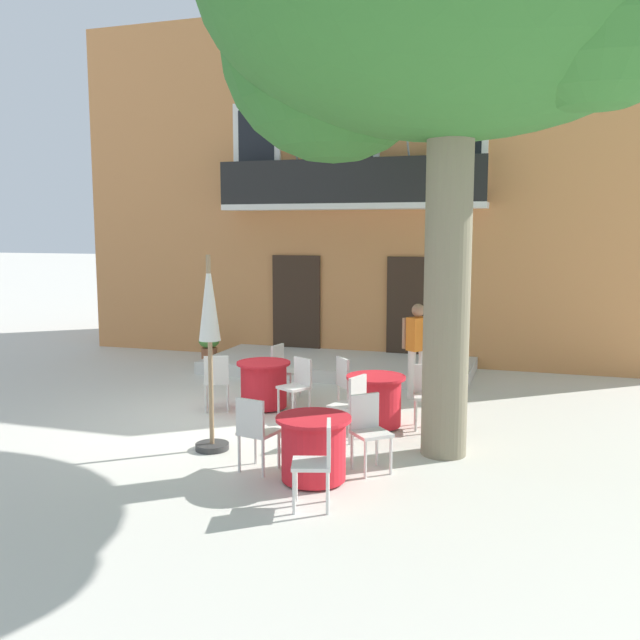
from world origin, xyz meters
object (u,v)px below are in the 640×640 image
at_px(cafe_table_near_tree, 264,384).
at_px(cafe_chair_middle_1, 255,429).
at_px(pedestrian_near_entrance, 417,346).
at_px(cafe_chair_middle_0, 368,427).
at_px(cafe_chair_front_1, 351,403).
at_px(cafe_chair_near_tree_1, 298,383).
at_px(cafe_chair_front_2, 428,391).
at_px(cafe_chair_front_0, 349,381).
at_px(cafe_table_middle, 314,448).
at_px(cafe_chair_near_tree_0, 217,378).
at_px(cafe_chair_middle_2, 319,458).
at_px(cafe_chair_near_tree_2, 283,367).
at_px(cafe_umbrella, 210,324).
at_px(ground_planter_left, 209,346).
at_px(cafe_table_front, 376,401).

height_order(cafe_table_near_tree, cafe_chair_middle_1, cafe_chair_middle_1).
bearing_deg(pedestrian_near_entrance, cafe_chair_middle_0, -89.49).
bearing_deg(pedestrian_near_entrance, cafe_chair_front_1, -100.36).
height_order(cafe_chair_near_tree_1, cafe_chair_front_2, same).
height_order(cafe_chair_front_0, cafe_chair_front_1, same).
bearing_deg(cafe_chair_front_0, pedestrian_near_entrance, 57.07).
distance_m(cafe_table_middle, cafe_chair_middle_0, 0.77).
bearing_deg(cafe_chair_near_tree_0, cafe_chair_middle_2, -49.19).
distance_m(cafe_chair_near_tree_0, cafe_chair_front_0, 2.09).
xyz_separation_m(cafe_chair_near_tree_2, cafe_chair_front_2, (2.63, -1.01, 0.00)).
distance_m(cafe_chair_near_tree_1, cafe_table_middle, 2.76).
bearing_deg(cafe_table_middle, cafe_umbrella, 157.30).
distance_m(cafe_chair_front_1, ground_planter_left, 6.37).
relative_size(cafe_chair_middle_1, pedestrian_near_entrance, 0.56).
xyz_separation_m(cafe_chair_middle_2, cafe_chair_front_2, (0.61, 3.27, 0.00)).
distance_m(cafe_chair_near_tree_1, cafe_umbrella, 2.24).
bearing_deg(cafe_umbrella, cafe_chair_near_tree_0, 114.29).
xyz_separation_m(cafe_table_middle, pedestrian_near_entrance, (0.47, 4.17, 0.53)).
bearing_deg(cafe_chair_front_1, cafe_chair_front_0, 106.79).
xyz_separation_m(cafe_chair_near_tree_1, ground_planter_left, (-3.35, 3.64, -0.19)).
bearing_deg(cafe_chair_front_2, cafe_table_front, -162.63).
height_order(cafe_table_middle, cafe_chair_front_2, cafe_chair_front_2).
xyz_separation_m(cafe_chair_near_tree_2, cafe_chair_front_1, (1.74, -1.97, 0.00)).
bearing_deg(ground_planter_left, cafe_chair_middle_1, -58.80).
bearing_deg(cafe_chair_middle_0, cafe_table_near_tree, 135.13).
relative_size(cafe_chair_front_1, cafe_chair_front_2, 1.00).
xyz_separation_m(cafe_chair_front_1, cafe_chair_front_2, (0.89, 0.96, 0.00)).
distance_m(cafe_table_middle, ground_planter_left, 7.60).
relative_size(cafe_chair_front_2, ground_planter_left, 1.50).
relative_size(cafe_chair_near_tree_0, cafe_chair_near_tree_1, 1.00).
bearing_deg(cafe_chair_middle_2, cafe_chair_near_tree_2, 115.25).
bearing_deg(cafe_chair_middle_2, cafe_chair_front_1, 96.87).
bearing_deg(cafe_chair_near_tree_0, cafe_umbrella, -65.71).
distance_m(cafe_chair_near_tree_0, cafe_chair_front_2, 3.32).
height_order(cafe_chair_near_tree_1, cafe_chair_middle_1, same).
relative_size(cafe_chair_near_tree_0, cafe_chair_middle_0, 1.00).
bearing_deg(cafe_chair_middle_0, cafe_chair_front_0, 110.79).
bearing_deg(cafe_table_middle, cafe_table_front, 85.62).
relative_size(cafe_table_near_tree, cafe_chair_middle_0, 0.95).
height_order(cafe_chair_near_tree_2, cafe_chair_middle_0, same).
relative_size(cafe_chair_middle_2, cafe_chair_front_0, 1.00).
relative_size(cafe_chair_middle_0, cafe_table_front, 1.05).
xyz_separation_m(cafe_chair_middle_2, cafe_chair_front_0, (-0.66, 3.56, 0.00)).
distance_m(cafe_chair_near_tree_0, cafe_table_middle, 3.43).
relative_size(cafe_chair_middle_1, cafe_chair_front_2, 1.00).
bearing_deg(cafe_table_middle, cafe_chair_middle_2, -67.74).
xyz_separation_m(cafe_table_front, cafe_chair_front_2, (0.72, 0.23, 0.14)).
bearing_deg(cafe_chair_near_tree_1, cafe_chair_near_tree_2, 121.43).
xyz_separation_m(ground_planter_left, pedestrian_near_entrance, (4.91, -2.00, 0.58)).
bearing_deg(cafe_chair_near_tree_0, cafe_table_front, -1.85).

